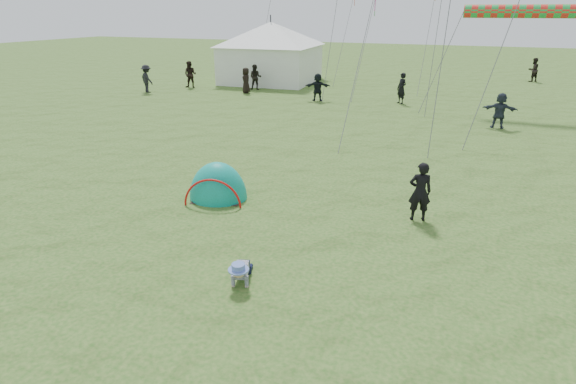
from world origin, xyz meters
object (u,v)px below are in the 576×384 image
at_px(standing_adult, 420,192).
at_px(event_marquee, 271,50).
at_px(crawling_toddler, 241,270).
at_px(popup_tent, 219,198).

height_order(standing_adult, event_marquee, event_marquee).
distance_m(standing_adult, event_marquee, 24.62).
distance_m(crawling_toddler, event_marquee, 27.11).
relative_size(standing_adult, event_marquee, 0.23).
height_order(popup_tent, event_marquee, event_marquee).
relative_size(crawling_toddler, popup_tent, 0.34).
distance_m(popup_tent, event_marquee, 22.83).
bearing_deg(standing_adult, crawling_toddler, 39.44).
bearing_deg(standing_adult, event_marquee, -74.04).
bearing_deg(event_marquee, crawling_toddler, -71.06).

